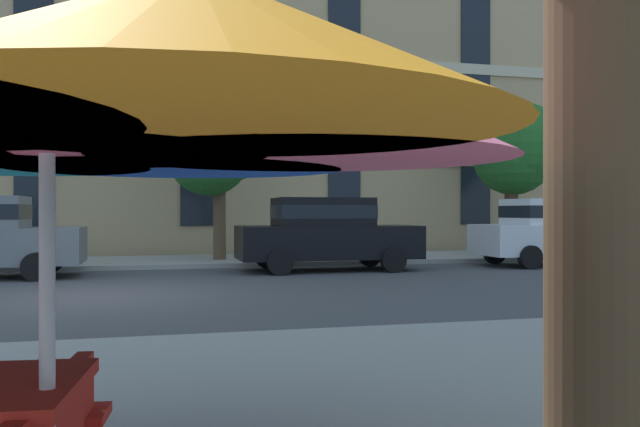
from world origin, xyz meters
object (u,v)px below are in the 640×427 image
Objects in this scene: street_tree_middle at (213,148)px; street_tree_right at (515,148)px; sedan_white at (555,230)px; sedan_black at (326,232)px; patio_umbrella at (47,95)px.

street_tree_middle is 9.32m from street_tree_right.
sedan_white is at bearing -16.67° from street_tree_middle.
street_tree_middle is (-2.50, 2.66, 2.25)m from sedan_black.
patio_umbrella is (-11.27, -15.47, -1.51)m from street_tree_right.
patio_umbrella reaches higher than sedan_white.
sedan_white is (6.37, 0.00, 0.00)m from sedan_black.
street_tree_right is 1.27× the size of patio_umbrella.
sedan_white is at bearing 49.56° from patio_umbrella.
street_tree_right reaches higher than patio_umbrella.
sedan_white is 0.94× the size of street_tree_middle.
patio_umbrella is at bearing -109.33° from sedan_black.
sedan_white is at bearing 0.00° from sedan_black.
street_tree_middle is at bearing -179.34° from street_tree_right.
sedan_black is 1.00× the size of sedan_white.
sedan_white is 1.15× the size of patio_umbrella.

